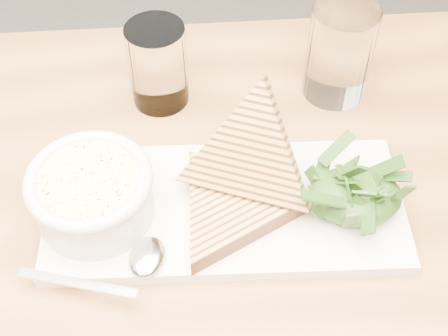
{
  "coord_description": "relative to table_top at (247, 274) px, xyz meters",
  "views": [
    {
      "loc": [
        0.08,
        -0.3,
        1.29
      ],
      "look_at": [
        0.11,
        0.11,
        0.8
      ],
      "focal_mm": 50.0,
      "sensor_mm": 36.0,
      "label": 1
    }
  ],
  "objects": [
    {
      "name": "spoon_bowl",
      "position": [
        -0.1,
        0.0,
        0.04
      ],
      "size": [
        0.05,
        0.05,
        0.01
      ],
      "primitive_type": "ellipsoid",
      "rotation": [
        0.0,
        0.0,
        -0.27
      ],
      "color": "silver",
      "rests_on": "platter"
    },
    {
      "name": "bowl_rim",
      "position": [
        -0.15,
        0.06,
        0.09
      ],
      "size": [
        0.12,
        0.12,
        0.01
      ],
      "primitive_type": "torus",
      "color": "white",
      "rests_on": "soup_bowl"
    },
    {
      "name": "soup",
      "position": [
        -0.15,
        0.06,
        0.09
      ],
      "size": [
        0.1,
        0.1,
        0.01
      ],
      "primitive_type": "cylinder",
      "color": "#F7E69B",
      "rests_on": "soup_bowl"
    },
    {
      "name": "arugula_pile",
      "position": [
        0.11,
        0.05,
        0.06
      ],
      "size": [
        0.11,
        0.1,
        0.05
      ],
      "primitive_type": null,
      "color": "#30561A",
      "rests_on": "platter"
    },
    {
      "name": "platter",
      "position": [
        -0.02,
        0.06,
        0.03
      ],
      "size": [
        0.38,
        0.18,
        0.02
      ],
      "primitive_type": "cube",
      "rotation": [
        0.0,
        0.0,
        -0.03
      ],
      "color": "white",
      "rests_on": "table_top"
    },
    {
      "name": "salad_base",
      "position": [
        0.11,
        0.05,
        0.05
      ],
      "size": [
        0.09,
        0.07,
        0.04
      ],
      "primitive_type": "ellipsoid",
      "color": "black",
      "rests_on": "platter"
    },
    {
      "name": "glass_near",
      "position": [
        -0.09,
        0.24,
        0.07
      ],
      "size": [
        0.07,
        0.07,
        0.11
      ],
      "primitive_type": "cylinder",
      "color": "white",
      "rests_on": "table_top"
    },
    {
      "name": "table_top",
      "position": [
        0.0,
        0.0,
        0.0
      ],
      "size": [
        1.17,
        0.79,
        0.04
      ],
      "primitive_type": "cube",
      "rotation": [
        0.0,
        0.0,
        0.01
      ],
      "color": "brown",
      "rests_on": "ground"
    },
    {
      "name": "sandwich_lean",
      "position": [
        0.01,
        0.08,
        0.09
      ],
      "size": [
        0.21,
        0.21,
        0.18
      ],
      "primitive_type": null,
      "rotation": [
        0.98,
        0.0,
        -0.37
      ],
      "color": "#BA8B46",
      "rests_on": "sandwich_flat"
    },
    {
      "name": "spoon_handle",
      "position": [
        -0.16,
        -0.02,
        0.04
      ],
      "size": [
        0.11,
        0.04,
        0.0
      ],
      "primitive_type": "cube",
      "rotation": [
        0.0,
        0.0,
        -0.27
      ],
      "color": "silver",
      "rests_on": "platter"
    },
    {
      "name": "glass_far",
      "position": [
        0.13,
        0.24,
        0.08
      ],
      "size": [
        0.08,
        0.08,
        0.12
      ],
      "primitive_type": "cylinder",
      "color": "white",
      "rests_on": "table_top"
    },
    {
      "name": "soup_bowl",
      "position": [
        -0.15,
        0.06,
        0.06
      ],
      "size": [
        0.12,
        0.12,
        0.05
      ],
      "primitive_type": "cylinder",
      "color": "white",
      "rests_on": "platter"
    },
    {
      "name": "sandwich_flat",
      "position": [
        -0.01,
        0.05,
        0.05
      ],
      "size": [
        0.22,
        0.22,
        0.02
      ],
      "primitive_type": null,
      "rotation": [
        0.0,
        0.0,
        0.5
      ],
      "color": "#BA8B46",
      "rests_on": "platter"
    }
  ]
}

